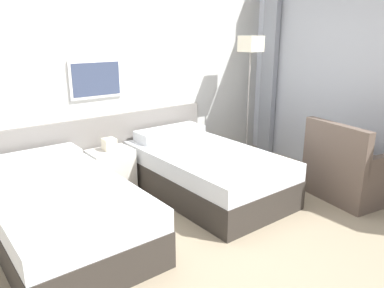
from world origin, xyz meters
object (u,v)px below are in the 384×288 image
Objects in this scene: bed_near_door at (61,212)px; bed_near_window at (205,171)px; floor_lamp at (250,56)px; armchair at (351,173)px; nightstand at (111,170)px.

bed_near_door and bed_near_window have the same top height.
floor_lamp reaches higher than armchair.
nightstand is (-0.85, 0.73, -0.00)m from bed_near_window.
bed_near_window is 1.13m from nightstand.
bed_near_window is (1.71, 0.00, 0.00)m from bed_near_door.
floor_lamp is (2.91, 0.49, 1.26)m from bed_near_door.
armchair is at bearing -20.49° from bed_near_door.
armchair is at bearing -41.06° from nightstand.
bed_near_window is at bearing -40.63° from nightstand.
floor_lamp is at bearing 11.88° from armchair.
floor_lamp is 1.88× the size of armchair.
floor_lamp is at bearing -6.76° from nightstand.
bed_near_window is at bearing 58.34° from armchair.
armchair is at bearing -87.82° from floor_lamp.
bed_near_door is at bearing 79.21° from armchair.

